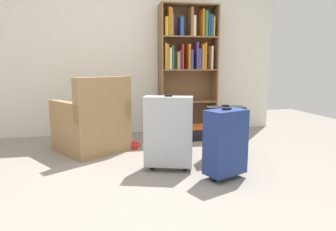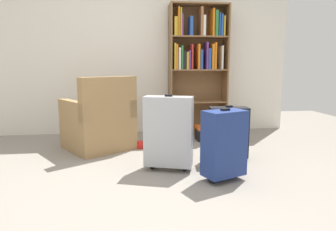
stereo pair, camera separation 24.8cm
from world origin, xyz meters
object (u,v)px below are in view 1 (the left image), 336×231
(bookshelf, at_px, (187,60))
(suitcase_navy_blue, at_px, (226,142))
(suitcase_black, at_px, (225,131))
(storage_box, at_px, (206,132))
(suitcase_silver, at_px, (169,131))
(mug, at_px, (135,145))
(armchair, at_px, (93,125))

(bookshelf, distance_m, suitcase_navy_blue, 2.11)
(suitcase_black, distance_m, suitcase_navy_blue, 0.58)
(storage_box, height_order, suitcase_silver, suitcase_silver)
(suitcase_black, bearing_deg, bookshelf, 91.41)
(suitcase_black, bearing_deg, suitcase_navy_blue, -112.14)
(storage_box, height_order, suitcase_black, suitcase_black)
(suitcase_silver, bearing_deg, suitcase_black, 16.85)
(storage_box, distance_m, suitcase_silver, 1.42)
(bookshelf, height_order, suitcase_silver, bookshelf)
(bookshelf, height_order, suitcase_navy_blue, bookshelf)
(suitcase_silver, bearing_deg, suitcase_navy_blue, -36.15)
(mug, xyz_separation_m, storage_box, (1.04, 0.33, 0.06))
(suitcase_silver, relative_size, suitcase_navy_blue, 1.15)
(armchair, relative_size, storage_box, 1.91)
(armchair, relative_size, suitcase_navy_blue, 1.48)
(bookshelf, xyz_separation_m, suitcase_navy_blue, (-0.18, -1.95, -0.77))
(bookshelf, relative_size, suitcase_navy_blue, 2.90)
(mug, distance_m, storage_box, 1.09)
(bookshelf, xyz_separation_m, armchair, (-1.39, -0.75, -0.80))
(armchair, distance_m, mug, 0.56)
(bookshelf, distance_m, suitcase_silver, 1.89)
(storage_box, height_order, suitcase_navy_blue, suitcase_navy_blue)
(mug, bearing_deg, suitcase_silver, -72.80)
(suitcase_black, xyz_separation_m, suitcase_navy_blue, (-0.22, -0.54, 0.02))
(suitcase_silver, bearing_deg, mug, 107.20)
(armchair, distance_m, suitcase_navy_blue, 1.70)
(mug, distance_m, suitcase_silver, 0.92)
(armchair, height_order, storage_box, armchair)
(suitcase_navy_blue, bearing_deg, suitcase_black, 67.86)
(armchair, distance_m, storage_box, 1.57)
(storage_box, bearing_deg, mug, -162.47)
(mug, distance_m, suitcase_navy_blue, 1.38)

